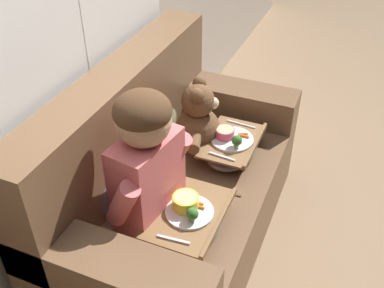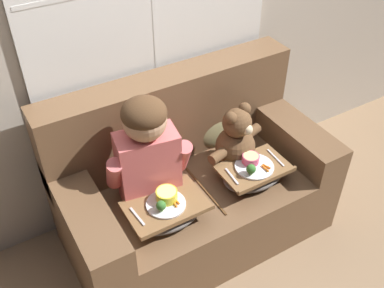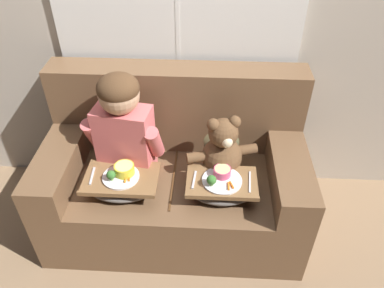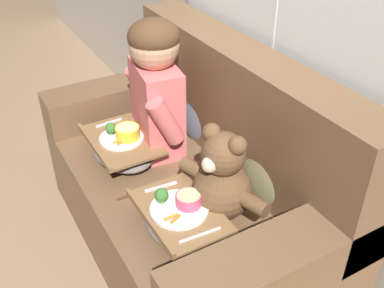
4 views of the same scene
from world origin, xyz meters
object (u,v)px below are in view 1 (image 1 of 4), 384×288
teddy_bear (199,121)px  lap_tray_teddy (231,146)px  child_figure (146,155)px  couch (170,190)px  lap_tray_child (190,219)px  throw_pillow_behind_child (106,180)px  throw_pillow_behind_teddy (161,115)px

teddy_bear → lap_tray_teddy: size_ratio=1.08×
child_figure → teddy_bear: 0.62m
couch → lap_tray_child: bearing=-140.9°
teddy_bear → lap_tray_teddy: 0.22m
couch → lap_tray_teddy: bearing=-39.2°
teddy_bear → lap_tray_child: bearing=-161.9°
lap_tray_teddy → lap_tray_child: bearing=180.0°
throw_pillow_behind_child → throw_pillow_behind_teddy: bearing=0.0°
throw_pillow_behind_child → child_figure: size_ratio=0.52×
throw_pillow_behind_child → couch: bearing=-31.6°
throw_pillow_behind_child → lap_tray_teddy: 0.73m
throw_pillow_behind_teddy → child_figure: (-0.59, -0.22, 0.21)m
child_figure → teddy_bear: child_figure is taller
teddy_bear → lap_tray_child: 0.63m
couch → lap_tray_teddy: couch is taller
throw_pillow_behind_teddy → throw_pillow_behind_child: bearing=180.0°
throw_pillow_behind_teddy → teddy_bear: bearing=-89.6°
throw_pillow_behind_child → teddy_bear: size_ratio=0.78×
teddy_bear → lap_tray_teddy: teddy_bear is taller
throw_pillow_behind_teddy → lap_tray_teddy: size_ratio=0.84×
lap_tray_teddy → couch: bearing=140.8°
couch → lap_tray_teddy: (0.29, -0.24, 0.15)m
lap_tray_child → teddy_bear: bearing=18.1°
throw_pillow_behind_teddy → lap_tray_teddy: throw_pillow_behind_teddy is taller
lap_tray_child → lap_tray_teddy: 0.59m
child_figure → teddy_bear: (0.59, -0.00, -0.19)m
lap_tray_child → lap_tray_teddy: bearing=-0.0°
throw_pillow_behind_child → child_figure: bearing=-90.0°
throw_pillow_behind_teddy → couch: bearing=-148.4°
throw_pillow_behind_teddy → lap_tray_child: (-0.59, -0.42, -0.10)m
teddy_bear → lap_tray_teddy: bearing=-90.7°
throw_pillow_behind_child → child_figure: 0.31m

